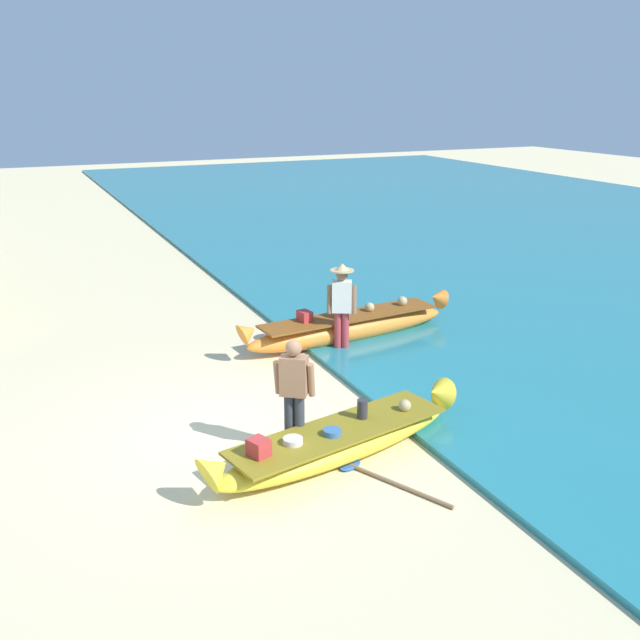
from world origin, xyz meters
name	(u,v)px	position (x,y,z in m)	size (l,w,h in m)	color
ground_plane	(220,435)	(0.00, 0.00, 0.00)	(80.00, 80.00, 0.00)	beige
sea	(580,241)	(14.48, 8.00, 0.05)	(24.00, 56.00, 0.10)	teal
boat_yellow_foreground	(338,441)	(1.26, -1.30, 0.24)	(4.15, 1.59, 0.73)	yellow
boat_orange_midground	(349,327)	(3.49, 2.77, 0.30)	(4.74, 1.10, 0.82)	orange
person_vendor_hatted	(342,302)	(3.08, 2.29, 0.99)	(0.58, 0.45, 1.72)	#B2383D
person_tourist_customer	(294,390)	(0.79, -0.92, 0.92)	(0.56, 0.47, 1.63)	#333842
paddle	(381,478)	(1.50, -2.05, 0.03)	(0.89, 1.58, 0.05)	#8E6B47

